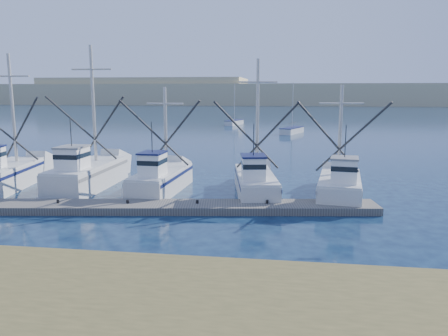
% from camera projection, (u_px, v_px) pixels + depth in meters
% --- Properties ---
extents(ground, '(500.00, 500.00, 0.00)m').
position_uv_depth(ground, '(240.00, 251.00, 18.70)').
color(ground, '#0B1733').
rests_on(ground, ground).
extents(floating_dock, '(32.53, 6.60, 0.43)m').
position_uv_depth(floating_dock, '(93.00, 207.00, 25.03)').
color(floating_dock, '#68645D').
rests_on(floating_dock, ground).
extents(dune_ridge, '(360.00, 60.00, 10.00)m').
position_uv_depth(dune_ridge, '(284.00, 94.00, 222.50)').
color(dune_ridge, tan).
rests_on(dune_ridge, ground).
extents(trawler_fleet, '(31.67, 8.44, 9.94)m').
position_uv_depth(trawler_fleet, '(111.00, 177.00, 29.84)').
color(trawler_fleet, silver).
rests_on(trawler_fleet, ground).
extents(sailboat_near, '(3.95, 6.35, 8.10)m').
position_uv_depth(sailboat_near, '(292.00, 130.00, 70.12)').
color(sailboat_near, silver).
rests_on(sailboat_near, ground).
extents(sailboat_far, '(3.24, 6.12, 8.10)m').
position_uv_depth(sailboat_far, '(234.00, 122.00, 87.70)').
color(sailboat_far, silver).
rests_on(sailboat_far, ground).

